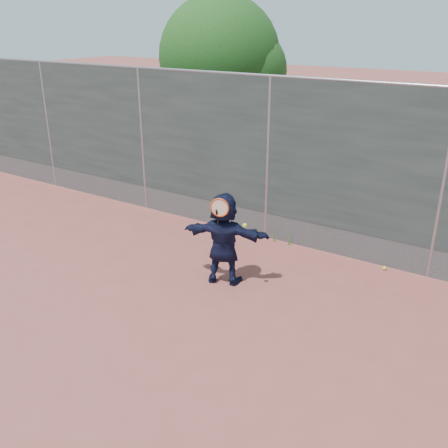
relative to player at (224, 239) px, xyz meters
The scene contains 7 objects.
ground 1.77m from the player, 100.14° to the right, with size 80.00×80.00×0.00m, color #9E4C42.
player is the anchor object (origin of this frame).
ball_ground 2.81m from the player, 40.70° to the left, with size 0.07×0.07×0.07m, color #C2DF31.
fence 2.12m from the player, 98.35° to the left, with size 20.00×0.06×3.03m.
swing_action 0.59m from the player, 65.76° to the right, with size 0.56×0.18×0.51m.
tree_left 6.27m from the player, 122.18° to the left, with size 3.15×3.00×4.53m.
weed_clump 1.91m from the player, 89.60° to the left, with size 0.68×0.07×0.30m.
Camera 1 is at (4.08, -4.37, 3.89)m, focal length 40.00 mm.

